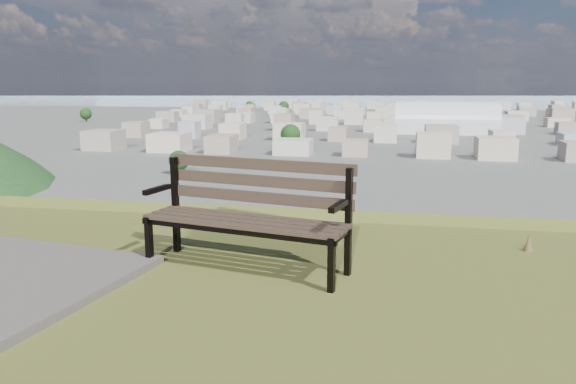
# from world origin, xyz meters

# --- Properties ---
(park_bench) EXTENTS (1.86, 0.94, 0.93)m
(park_bench) POSITION_xyz_m (-0.12, 2.26, 25.53)
(park_bench) COLOR #3B2F22
(park_bench) RESTS_ON hilltop_mesa
(arena) EXTENTS (51.32, 22.33, 21.53)m
(arena) POSITION_xyz_m (26.94, 296.71, 5.07)
(arena) COLOR silver
(arena) RESTS_ON ground
(city_blocks) EXTENTS (395.00, 361.00, 7.00)m
(city_blocks) POSITION_xyz_m (0.00, 394.44, 3.50)
(city_blocks) COLOR beige
(city_blocks) RESTS_ON ground
(city_trees) EXTENTS (406.52, 387.20, 9.98)m
(city_trees) POSITION_xyz_m (-26.39, 319.00, 4.83)
(city_trees) COLOR #2F2117
(city_trees) RESTS_ON ground
(bay_water) EXTENTS (2400.00, 700.00, 0.12)m
(bay_water) POSITION_xyz_m (0.00, 900.00, 0.00)
(bay_water) COLOR #9DB1C7
(bay_water) RESTS_ON ground
(far_hills) EXTENTS (2050.00, 340.00, 60.00)m
(far_hills) POSITION_xyz_m (-60.92, 1402.93, 25.47)
(far_hills) COLOR #8FA1B1
(far_hills) RESTS_ON ground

